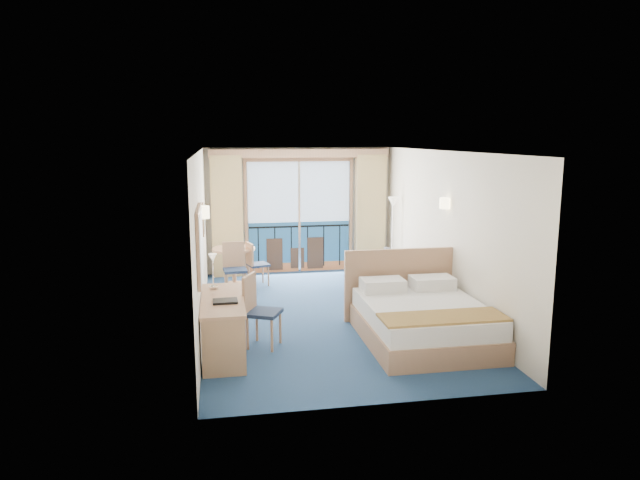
# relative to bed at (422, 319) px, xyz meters

# --- Properties ---
(floor) EXTENTS (6.50, 6.50, 0.00)m
(floor) POSITION_rel_bed_xyz_m (-1.14, 1.40, -0.33)
(floor) COLOR navy
(floor) RESTS_ON ground
(room_walls) EXTENTS (4.04, 6.54, 2.72)m
(room_walls) POSITION_rel_bed_xyz_m (-1.14, 1.40, 1.45)
(room_walls) COLOR white
(room_walls) RESTS_ON ground
(balcony_door) EXTENTS (2.36, 0.03, 2.52)m
(balcony_door) POSITION_rel_bed_xyz_m (-1.14, 4.61, 0.82)
(balcony_door) COLOR navy
(balcony_door) RESTS_ON room_walls
(curtain_left) EXTENTS (0.65, 0.22, 2.55)m
(curtain_left) POSITION_rel_bed_xyz_m (-2.69, 4.47, 0.95)
(curtain_left) COLOR tan
(curtain_left) RESTS_ON room_walls
(curtain_right) EXTENTS (0.65, 0.22, 2.55)m
(curtain_right) POSITION_rel_bed_xyz_m (0.41, 4.47, 0.95)
(curtain_right) COLOR tan
(curtain_right) RESTS_ON room_walls
(pelmet) EXTENTS (3.80, 0.25, 0.18)m
(pelmet) POSITION_rel_bed_xyz_m (-1.14, 4.50, 2.25)
(pelmet) COLOR tan
(pelmet) RESTS_ON room_walls
(mirror) EXTENTS (0.05, 1.25, 0.95)m
(mirror) POSITION_rel_bed_xyz_m (-3.11, -0.10, 1.22)
(mirror) COLOR tan
(mirror) RESTS_ON room_walls
(wall_print) EXTENTS (0.04, 0.42, 0.52)m
(wall_print) POSITION_rel_bed_xyz_m (-3.11, 1.85, 1.27)
(wall_print) COLOR tan
(wall_print) RESTS_ON room_walls
(sconce_left) EXTENTS (0.18, 0.18, 0.18)m
(sconce_left) POSITION_rel_bed_xyz_m (-3.08, 0.80, 1.52)
(sconce_left) COLOR #FFECB2
(sconce_left) RESTS_ON room_walls
(sconce_right) EXTENTS (0.18, 0.18, 0.18)m
(sconce_right) POSITION_rel_bed_xyz_m (0.80, 1.25, 1.52)
(sconce_right) COLOR #FFECB2
(sconce_right) RESTS_ON room_walls
(bed) EXTENTS (1.85, 2.20, 1.16)m
(bed) POSITION_rel_bed_xyz_m (0.00, 0.00, 0.00)
(bed) COLOR tan
(bed) RESTS_ON ground
(nightstand) EXTENTS (0.46, 0.44, 0.60)m
(nightstand) POSITION_rel_bed_xyz_m (0.61, 1.23, -0.02)
(nightstand) COLOR tan
(nightstand) RESTS_ON ground
(phone) EXTENTS (0.22, 0.18, 0.09)m
(phone) POSITION_rel_bed_xyz_m (0.60, 1.23, 0.32)
(phone) COLOR beige
(phone) RESTS_ON nightstand
(armchair) EXTENTS (1.03, 1.05, 0.79)m
(armchair) POSITION_rel_bed_xyz_m (0.11, 2.71, 0.07)
(armchair) COLOR #4D545E
(armchair) RESTS_ON ground
(floor_lamp) EXTENTS (0.24, 0.24, 1.70)m
(floor_lamp) POSITION_rel_bed_xyz_m (0.69, 3.69, 0.97)
(floor_lamp) COLOR silver
(floor_lamp) RESTS_ON ground
(desk) EXTENTS (0.57, 1.66, 0.78)m
(desk) POSITION_rel_bed_xyz_m (-2.84, -0.45, 0.11)
(desk) COLOR tan
(desk) RESTS_ON ground
(desk_chair) EXTENTS (0.60, 0.59, 1.03)m
(desk_chair) POSITION_rel_bed_xyz_m (-2.36, 0.19, 0.26)
(desk_chair) COLOR #202E4B
(desk_chair) RESTS_ON ground
(folder) EXTENTS (0.33, 0.25, 0.03)m
(folder) POSITION_rel_bed_xyz_m (-2.81, -0.20, 0.47)
(folder) COLOR black
(folder) RESTS_ON desk
(desk_lamp) EXTENTS (0.13, 0.13, 0.49)m
(desk_lamp) POSITION_rel_bed_xyz_m (-2.96, 0.52, 0.82)
(desk_lamp) COLOR silver
(desk_lamp) RESTS_ON desk
(round_table) EXTENTS (0.84, 0.84, 0.76)m
(round_table) POSITION_rel_bed_xyz_m (-2.59, 3.65, 0.25)
(round_table) COLOR tan
(round_table) RESTS_ON ground
(table_chair_a) EXTENTS (0.48, 0.47, 0.88)m
(table_chair_a) POSITION_rel_bed_xyz_m (-2.19, 3.53, 0.17)
(table_chair_a) COLOR #202E4B
(table_chair_a) RESTS_ON ground
(table_chair_b) EXTENTS (0.45, 0.46, 0.98)m
(table_chair_b) POSITION_rel_bed_xyz_m (-2.59, 3.04, 0.23)
(table_chair_b) COLOR #202E4B
(table_chair_b) RESTS_ON ground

